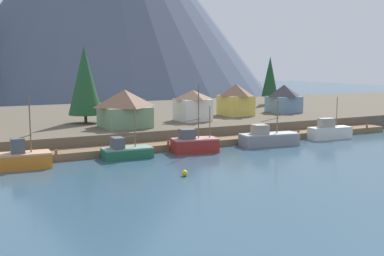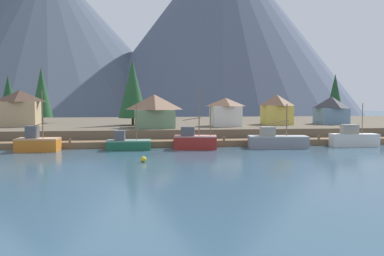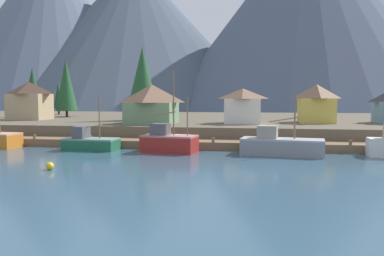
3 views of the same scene
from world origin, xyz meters
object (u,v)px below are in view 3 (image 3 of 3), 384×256
(fishing_boat_grey, at_px, (280,145))
(conifer_near_right, at_px, (143,79))
(conifer_mid_right, at_px, (58,96))
(fishing_boat_green, at_px, (90,142))
(house_white, at_px, (243,106))
(conifer_near_left, at_px, (33,90))
(conifer_back_left, at_px, (66,85))
(channel_buoy, at_px, (50,166))
(house_yellow, at_px, (316,103))
(house_green, at_px, (152,104))
(fishing_boat_red, at_px, (168,142))
(house_tan, at_px, (30,100))

(fishing_boat_grey, xyz_separation_m, conifer_near_right, (-22.57, 21.32, 8.60))
(conifer_near_right, bearing_deg, conifer_mid_right, 143.83)
(fishing_boat_green, bearing_deg, fishing_boat_grey, 1.15)
(house_white, distance_m, conifer_near_left, 45.46)
(conifer_back_left, relative_size, channel_buoy, 17.32)
(house_yellow, xyz_separation_m, house_green, (-25.42, -6.71, -0.06))
(conifer_near_right, xyz_separation_m, channel_buoy, (1.61, -33.81, -9.39))
(conifer_near_left, height_order, conifer_back_left, conifer_back_left)
(conifer_mid_right, bearing_deg, house_yellow, -20.77)
(house_yellow, bearing_deg, conifer_mid_right, 159.23)
(fishing_boat_red, height_order, conifer_back_left, conifer_back_left)
(conifer_mid_right, distance_m, channel_buoy, 61.26)
(fishing_boat_grey, height_order, conifer_near_left, conifer_near_left)
(fishing_boat_grey, bearing_deg, house_green, 152.91)
(house_tan, bearing_deg, channel_buoy, -55.02)
(house_green, bearing_deg, conifer_near_left, 152.62)
(fishing_boat_grey, xyz_separation_m, house_yellow, (6.84, 19.72, 4.51))
(conifer_near_left, bearing_deg, house_yellow, -8.97)
(fishing_boat_red, xyz_separation_m, conifer_near_right, (-9.58, 21.20, 8.49))
(house_tan, distance_m, house_green, 26.25)
(fishing_boat_green, distance_m, conifer_near_right, 22.58)
(house_green, relative_size, conifer_near_left, 0.74)
(fishing_boat_grey, bearing_deg, conifer_mid_right, 148.29)
(fishing_boat_green, xyz_separation_m, house_yellow, (29.95, 19.20, 4.70))
(house_tan, height_order, house_green, house_tan)
(house_tan, relative_size, conifer_near_left, 0.68)
(fishing_boat_grey, distance_m, conifer_mid_right, 64.84)
(conifer_near_left, bearing_deg, fishing_boat_red, -38.68)
(house_yellow, xyz_separation_m, conifer_back_left, (-49.08, 11.24, 3.57))
(fishing_boat_red, distance_m, fishing_boat_grey, 12.99)
(fishing_boat_red, height_order, house_green, fishing_boat_red)
(fishing_boat_grey, relative_size, conifer_near_left, 0.93)
(conifer_mid_right, bearing_deg, fishing_boat_green, -56.79)
(house_yellow, distance_m, house_green, 26.29)
(conifer_back_left, bearing_deg, conifer_near_right, -26.12)
(house_white, bearing_deg, fishing_boat_grey, -73.35)
(fishing_boat_green, height_order, fishing_boat_red, fishing_boat_red)
(fishing_boat_red, relative_size, house_white, 1.71)
(conifer_mid_right, bearing_deg, fishing_boat_red, -48.17)
(house_white, xyz_separation_m, conifer_near_right, (-17.82, 5.43, 4.46))
(house_tan, bearing_deg, house_yellow, -0.53)
(fishing_boat_green, height_order, house_green, house_green)
(house_white, height_order, conifer_near_right, conifer_near_right)
(fishing_boat_red, xyz_separation_m, conifer_mid_right, (-36.74, 41.06, 5.82))
(fishing_boat_green, distance_m, conifer_back_left, 36.89)
(conifer_near_right, bearing_deg, fishing_boat_red, -65.68)
(fishing_boat_grey, xyz_separation_m, house_tan, (-43.83, 20.20, 4.89))
(house_tan, relative_size, house_white, 1.22)
(conifer_near_left, height_order, conifer_near_right, conifer_near_right)
(house_yellow, relative_size, channel_buoy, 8.79)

